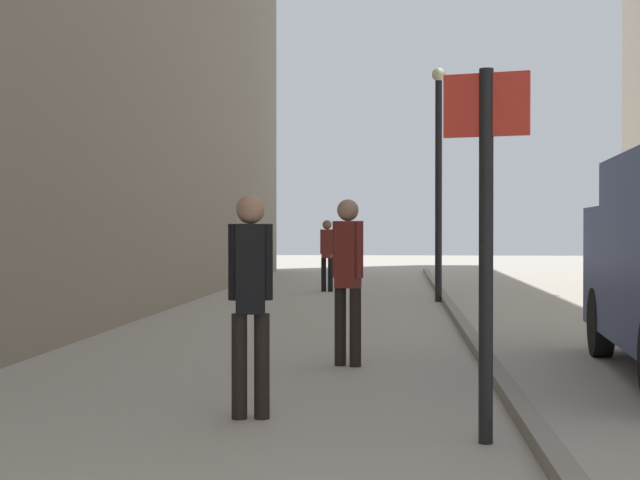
# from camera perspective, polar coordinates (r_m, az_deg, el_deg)

# --- Properties ---
(ground_plane) EXTENTS (80.00, 80.00, 0.00)m
(ground_plane) POSITION_cam_1_polar(r_m,az_deg,el_deg) (13.57, 2.02, -5.63)
(ground_plane) COLOR #A8A093
(kerb_strip) EXTENTS (0.16, 40.00, 0.12)m
(kerb_strip) POSITION_cam_1_polar(r_m,az_deg,el_deg) (13.59, 8.72, -5.37)
(kerb_strip) COLOR gray
(kerb_strip) RESTS_ON ground_plane
(pedestrian_main_foreground) EXTENTS (0.35, 0.23, 1.76)m
(pedestrian_main_foreground) POSITION_cam_1_polar(r_m,az_deg,el_deg) (7.58, -4.12, -2.93)
(pedestrian_main_foreground) COLOR black
(pedestrian_main_foreground) RESTS_ON ground_plane
(pedestrian_mid_block) EXTENTS (0.33, 0.23, 1.69)m
(pedestrian_mid_block) POSITION_cam_1_polar(r_m,az_deg,el_deg) (22.75, 0.42, -0.61)
(pedestrian_mid_block) COLOR black
(pedestrian_mid_block) RESTS_ON ground_plane
(pedestrian_far_crossing) EXTENTS (0.34, 0.27, 1.81)m
(pedestrian_far_crossing) POSITION_cam_1_polar(r_m,az_deg,el_deg) (10.45, 1.65, -1.78)
(pedestrian_far_crossing) COLOR black
(pedestrian_far_crossing) RESTS_ON ground_plane
(street_sign_post) EXTENTS (0.58, 0.20, 2.60)m
(street_sign_post) POSITION_cam_1_polar(r_m,az_deg,el_deg) (6.78, 9.78, 1.11)
(street_sign_post) COLOR black
(street_sign_post) RESTS_ON ground_plane
(lamp_post) EXTENTS (0.28, 0.28, 4.76)m
(lamp_post) POSITION_cam_1_polar(r_m,az_deg,el_deg) (19.83, 7.02, 4.24)
(lamp_post) COLOR black
(lamp_post) RESTS_ON ground_plane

